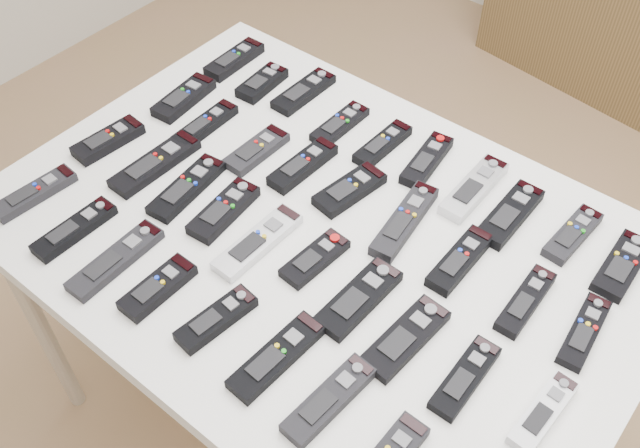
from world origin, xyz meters
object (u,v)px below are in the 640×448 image
Objects in this scene: remote_28 at (543,412)px; remote_29 at (35,193)px; remote_4 at (383,144)px; remote_16 at (460,260)px; remote_35 at (329,400)px; table at (320,250)px; remote_24 at (315,258)px; remote_32 at (158,287)px; remote_23 at (258,242)px; remote_14 at (350,189)px; remote_9 at (622,265)px; remote_3 at (340,124)px; remote_7 at (510,214)px; remote_10 at (184,98)px; remote_26 at (406,338)px; remote_34 at (277,356)px; remote_31 at (116,260)px; remote_33 at (216,319)px; remote_22 at (224,210)px; remote_18 at (584,332)px; remote_11 at (206,125)px; remote_17 at (526,301)px; remote_6 at (474,188)px; remote_12 at (257,150)px; remote_19 at (108,140)px; remote_20 at (155,164)px; remote_27 at (465,378)px; remote_30 at (75,229)px; remote_21 at (187,188)px; remote_2 at (304,92)px; remote_15 at (404,221)px; remote_8 at (573,234)px; remote_13 at (303,165)px; remote_5 at (427,160)px; remote_0 at (234,59)px; remote_25 at (359,298)px.

remote_28 and remote_29 have the same top height.
remote_4 is 0.94× the size of remote_16.
remote_16 is 0.37m from remote_35.
remote_24 is at bearing -57.97° from table.
remote_32 reaches higher than remote_24.
remote_14 is at bearing 78.13° from remote_23.
remote_9 is at bearing 43.13° from remote_32.
remote_28 is at bearing 39.49° from remote_35.
remote_7 reaches higher than remote_3.
remote_7 and remote_10 have the same top height.
remote_34 is (-0.15, -0.16, 0.00)m from remote_26.
remote_3 is 0.86× the size of remote_7.
remote_31 is 1.32× the size of remote_33.
remote_32 reaches higher than remote_23.
remote_22 is at bearing -107.88° from remote_4.
remote_35 is (-0.26, -0.37, 0.00)m from remote_18.
table is 0.40m from remote_11.
remote_17 is (0.41, -0.03, -0.00)m from remote_14.
remote_17 and remote_26 have the same top height.
remote_12 is at bearing -156.12° from remote_6.
remote_19 reaches higher than remote_24.
remote_20 is at bearing -143.06° from remote_14.
table is 7.83× the size of remote_27.
remote_6 is 0.79m from remote_30.
remote_31 is at bearing -87.18° from remote_21.
remote_2 is 0.46m from remote_15.
remote_18 is 0.84m from remote_31.
remote_12 is 0.39m from remote_31.
remote_20 is at bearing -131.82° from remote_4.
remote_29 is at bearing -154.47° from remote_15.
remote_10 is at bearing 156.30° from remote_35.
remote_19 is at bearing -177.03° from remote_26.
remote_3 is at bearing 38.33° from remote_11.
remote_21 is 1.07× the size of remote_35.
remote_18 is 0.80m from remote_21.
remote_30 is (-0.75, -0.59, 0.00)m from remote_8.
remote_4 is 0.78× the size of remote_23.
remote_4 reaches higher than remote_28.
remote_26 is at bearing -28.81° from remote_14.
remote_11 is 1.07× the size of remote_14.
remote_24 is at bearing 2.76° from remote_20.
remote_24 is at bearing 53.36° from remote_32.
remote_13 and remote_22 have the same top height.
table is at bearing 173.52° from remote_28.
remote_22 is (-0.02, -0.35, 0.00)m from remote_3.
remote_5 is 0.57m from remote_33.
remote_18 is (1.01, -0.20, -0.00)m from remote_0.
remote_25 is at bearing -58.26° from remote_4.
remote_21 is at bearing -86.50° from remote_2.
remote_30 is at bearing -116.42° from remote_13.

